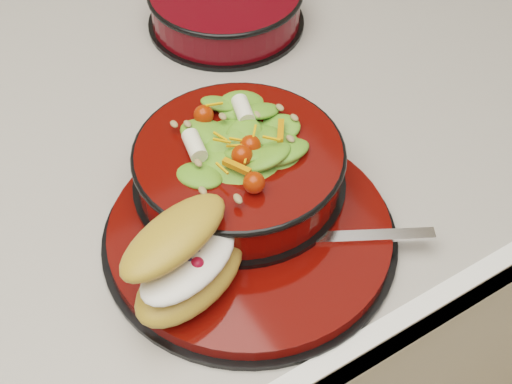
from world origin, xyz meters
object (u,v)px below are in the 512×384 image
salad_bowl (239,160)px  extra_bowl (226,5)px  fork (334,237)px  island_counter (152,344)px  dinner_plate (251,232)px  croissant (185,260)px

salad_bowl → extra_bowl: (0.15, 0.28, -0.02)m
salad_bowl → fork: bearing=-70.1°
island_counter → dinner_plate: dinner_plate is taller
croissant → fork: 0.15m
salad_bowl → croissant: (-0.11, -0.08, 0.00)m
salad_bowl → extra_bowl: bearing=62.1°
island_counter → croissant: bearing=-95.2°
croissant → extra_bowl: size_ratio=0.66×
salad_bowl → island_counter: bearing=119.7°
dinner_plate → fork: 0.08m
island_counter → extra_bowl: bearing=29.6°
salad_bowl → croissant: salad_bowl is taller
island_counter → fork: (0.13, -0.26, 0.47)m
island_counter → extra_bowl: size_ratio=5.82×
island_counter → croissant: size_ratio=8.83×
croissant → dinner_plate: bearing=-1.4°
fork → extra_bowl: size_ratio=0.80×
croissant → island_counter: bearing=65.5°
croissant → fork: size_ratio=0.82×
dinner_plate → fork: size_ratio=1.75×
extra_bowl → fork: bearing=-105.4°
island_counter → extra_bowl: (0.23, 0.13, 0.48)m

